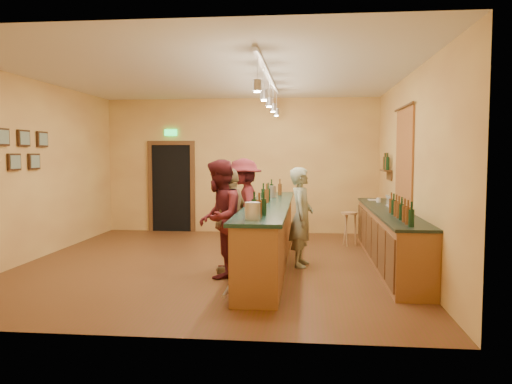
# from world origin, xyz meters

# --- Properties ---
(floor) EXTENTS (7.00, 7.00, 0.00)m
(floor) POSITION_xyz_m (0.00, 0.00, 0.00)
(floor) COLOR brown
(floor) RESTS_ON ground
(ceiling) EXTENTS (6.50, 7.00, 0.02)m
(ceiling) POSITION_xyz_m (0.00, 0.00, 3.20)
(ceiling) COLOR silver
(ceiling) RESTS_ON wall_back
(wall_back) EXTENTS (6.50, 0.02, 3.20)m
(wall_back) POSITION_xyz_m (0.00, 3.50, 1.60)
(wall_back) COLOR #BC8146
(wall_back) RESTS_ON floor
(wall_front) EXTENTS (6.50, 0.02, 3.20)m
(wall_front) POSITION_xyz_m (0.00, -3.50, 1.60)
(wall_front) COLOR #BC8146
(wall_front) RESTS_ON floor
(wall_left) EXTENTS (0.02, 7.00, 3.20)m
(wall_left) POSITION_xyz_m (-3.25, 0.00, 1.60)
(wall_left) COLOR #BC8146
(wall_left) RESTS_ON floor
(wall_right) EXTENTS (0.02, 7.00, 3.20)m
(wall_right) POSITION_xyz_m (3.25, 0.00, 1.60)
(wall_right) COLOR #BC8146
(wall_right) RESTS_ON floor
(doorway) EXTENTS (1.15, 0.09, 2.48)m
(doorway) POSITION_xyz_m (-1.70, 3.47, 1.13)
(doorway) COLOR black
(doorway) RESTS_ON wall_back
(tapestry) EXTENTS (0.03, 1.40, 1.60)m
(tapestry) POSITION_xyz_m (3.23, 0.40, 1.85)
(tapestry) COLOR maroon
(tapestry) RESTS_ON wall_right
(bottle_shelf) EXTENTS (0.17, 0.55, 0.54)m
(bottle_shelf) POSITION_xyz_m (3.17, 1.90, 1.67)
(bottle_shelf) COLOR #533418
(bottle_shelf) RESTS_ON wall_right
(picture_grid) EXTENTS (0.06, 2.20, 0.70)m
(picture_grid) POSITION_xyz_m (-3.21, -0.75, 1.95)
(picture_grid) COLOR #382111
(picture_grid) RESTS_ON wall_left
(back_counter) EXTENTS (0.60, 4.55, 1.27)m
(back_counter) POSITION_xyz_m (2.97, 0.18, 0.49)
(back_counter) COLOR brown
(back_counter) RESTS_ON floor
(tasting_bar) EXTENTS (0.74, 5.10, 1.38)m
(tasting_bar) POSITION_xyz_m (0.94, -0.00, 0.61)
(tasting_bar) COLOR brown
(tasting_bar) RESTS_ON floor
(pendant_track) EXTENTS (0.11, 4.60, 0.50)m
(pendant_track) POSITION_xyz_m (0.94, -0.00, 2.98)
(pendant_track) COLOR silver
(pendant_track) RESTS_ON ceiling
(bartender) EXTENTS (0.46, 0.64, 1.66)m
(bartender) POSITION_xyz_m (1.49, -0.04, 0.83)
(bartender) COLOR gray
(bartender) RESTS_ON floor
(customer_a) EXTENTS (0.70, 0.89, 1.80)m
(customer_a) POSITION_xyz_m (0.24, -0.90, 0.90)
(customer_a) COLOR #59191E
(customer_a) RESTS_ON floor
(customer_b) EXTENTS (0.66, 1.05, 1.66)m
(customer_b) POSITION_xyz_m (0.39, -0.61, 0.83)
(customer_b) COLOR #997A51
(customer_b) RESTS_ON floor
(customer_c) EXTENTS (0.84, 1.25, 1.80)m
(customer_c) POSITION_xyz_m (0.39, 0.97, 0.90)
(customer_c) COLOR #59191E
(customer_c) RESTS_ON floor
(bar_stool) EXTENTS (0.34, 0.34, 0.70)m
(bar_stool) POSITION_xyz_m (2.44, 1.92, 0.55)
(bar_stool) COLOR #A27249
(bar_stool) RESTS_ON floor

